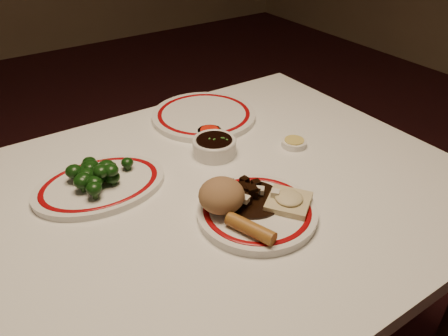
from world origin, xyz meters
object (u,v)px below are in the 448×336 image
Objects in this scene: dining_table at (202,225)px; stirfry_heap at (249,195)px; rice_mound at (222,195)px; broccoli_plate at (100,185)px; fried_wonton at (289,200)px; spring_roll at (250,228)px; broccoli_pile at (95,173)px; main_plate at (257,211)px; soy_bowl at (214,147)px.

stirfry_heap is at bearing -56.99° from dining_table.
rice_mound is 0.30× the size of broccoli_plate.
dining_table is at bearing 127.10° from fried_wonton.
spring_roll is (-0.00, -0.18, 0.12)m from dining_table.
spring_roll is 0.37m from broccoli_plate.
spring_roll is at bearing -88.37° from rice_mound.
broccoli_plate is at bearing -53.77° from broccoli_pile.
broccoli_plate is at bearing 134.96° from fried_wonton.
spring_roll reaches higher than main_plate.
dining_table is 0.20m from soy_bowl.
fried_wonton is at bearing -45.04° from broccoli_plate.
fried_wonton is 0.41m from broccoli_plate.
soy_bowl is at bearing 49.94° from spring_roll.
main_plate is 0.08m from spring_roll.
spring_roll reaches higher than soy_bowl.
fried_wonton is at bearing -89.20° from soy_bowl.
fried_wonton is (0.12, -0.06, -0.02)m from rice_mound.
soy_bowl is (0.05, 0.21, -0.01)m from stirfry_heap.
stirfry_heap reaches higher than main_plate.
rice_mound reaches higher than soy_bowl.
rice_mound is at bearing 72.35° from spring_roll.
broccoli_pile is (-0.18, 0.23, -0.01)m from rice_mound.
rice_mound is at bearing 151.77° from fried_wonton.
main_plate is at bearing -103.01° from soy_bowl.
fried_wonton is (0.12, 0.03, -0.00)m from spring_roll.
fried_wonton is 0.08m from stirfry_heap.
main_plate is 0.04m from stirfry_heap.
broccoli_pile is at bearing 141.26° from dining_table.
rice_mound is 0.79× the size of fried_wonton.
stirfry_heap reaches higher than broccoli_plate.
dining_table is 0.27m from broccoli_pile.
rice_mound is at bearing 176.55° from stirfry_heap.
main_plate is at bearing -66.88° from dining_table.
stirfry_heap is at bearing -103.79° from soy_bowl.
stirfry_heap is 0.88× the size of broccoli_pile.
stirfry_heap is 1.21× the size of soy_bowl.
main_plate is 0.08m from rice_mound.
main_plate is at bearing -49.19° from broccoli_plate.
broccoli_plate is at bearing 126.96° from rice_mound.
stirfry_heap is 0.42× the size of broccoli_plate.
fried_wonton is 0.79× the size of broccoli_pile.
spring_roll is 0.94× the size of soy_bowl.
dining_table is 10.25× the size of fried_wonton.
soy_bowl is (0.12, 0.21, -0.03)m from rice_mound.
soy_bowl is at bearing 90.80° from fried_wonton.
broccoli_plate is at bearing 130.81° from main_plate.
broccoli_pile is at bearing 126.23° from broccoli_plate.
spring_roll is at bearing -110.78° from soy_bowl.
spring_roll is at bearing -61.37° from broccoli_pile.
broccoli_pile is 1.38× the size of soy_bowl.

